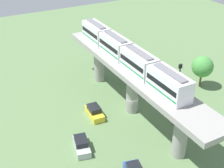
% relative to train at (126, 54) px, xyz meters
% --- Properties ---
extents(ground_plane, '(120.00, 120.00, 0.00)m').
position_rel_train_xyz_m(ground_plane, '(0.00, -2.04, -9.19)').
color(ground_plane, '#5B7A4C').
extents(viaduct, '(5.20, 35.80, 7.65)m').
position_rel_train_xyz_m(viaduct, '(0.00, -2.04, -3.20)').
color(viaduct, '#999691').
rests_on(viaduct, ground).
extents(train, '(2.64, 27.45, 3.24)m').
position_rel_train_xyz_m(train, '(0.00, 0.00, 0.00)').
color(train, white).
rests_on(train, viaduct).
extents(parked_car_silver, '(2.69, 4.49, 1.76)m').
position_rel_train_xyz_m(parked_car_silver, '(-10.78, -6.61, -8.44)').
color(parked_car_silver, '#B2B5BA').
rests_on(parked_car_silver, ground).
extents(parked_car_yellow, '(2.09, 4.32, 1.76)m').
position_rel_train_xyz_m(parked_car_yellow, '(-5.91, -0.55, -8.44)').
color(parked_car_yellow, yellow).
rests_on(parked_car_yellow, ground).
extents(tree_near_viaduct, '(3.80, 3.80, 5.93)m').
position_rel_train_xyz_m(tree_near_viaduct, '(14.98, -1.35, -5.17)').
color(tree_near_viaduct, brown).
rests_on(tree_near_viaduct, ground).
extents(tree_mid_lot, '(3.28, 3.28, 5.01)m').
position_rel_train_xyz_m(tree_mid_lot, '(6.03, 5.73, -5.83)').
color(tree_mid_lot, brown).
rests_on(tree_mid_lot, ground).
extents(signal_post, '(0.44, 0.28, 10.25)m').
position_rel_train_xyz_m(signal_post, '(3.40, -8.40, -3.53)').
color(signal_post, '#4C4C51').
rests_on(signal_post, ground).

